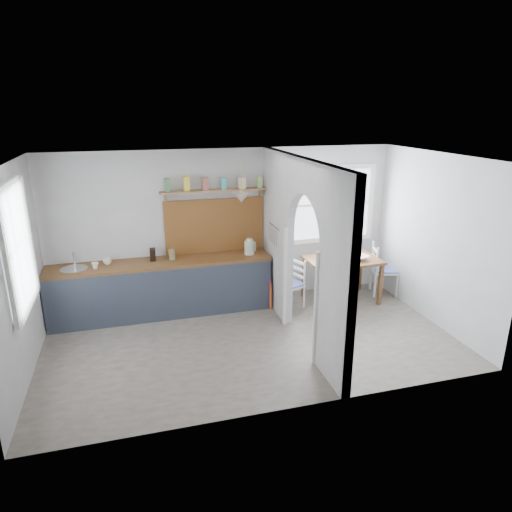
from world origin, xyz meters
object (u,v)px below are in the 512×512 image
object	(u,v)px
dining_table	(341,280)
chair_left	(290,284)
chair_right	(385,269)
vase	(344,251)
kettle	(249,246)

from	to	relation	value
dining_table	chair_left	world-z (taller)	chair_left
dining_table	chair_right	world-z (taller)	chair_right
chair_left	dining_table	bearing A→B (deg)	72.89
vase	chair_right	bearing A→B (deg)	-5.11
kettle	vase	size ratio (longest dim) A/B	1.54
chair_right	vase	size ratio (longest dim) A/B	5.32
chair_right	kettle	world-z (taller)	kettle
dining_table	kettle	size ratio (longest dim) A/B	4.59
dining_table	chair_right	bearing A→B (deg)	3.91
chair_left	vase	bearing A→B (deg)	80.69
dining_table	kettle	world-z (taller)	kettle
kettle	dining_table	bearing A→B (deg)	-12.16
chair_right	kettle	bearing A→B (deg)	103.44
dining_table	vase	distance (m)	0.50
chair_right	vase	world-z (taller)	vase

